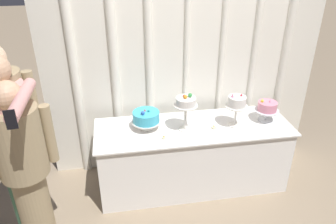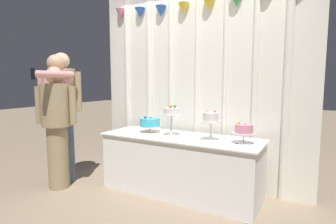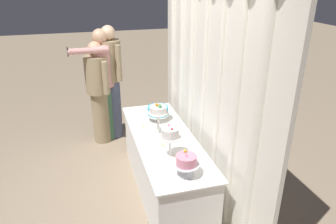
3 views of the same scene
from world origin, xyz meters
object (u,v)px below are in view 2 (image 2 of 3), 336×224
at_px(tealight_near_left, 192,138).
at_px(cake_table, 180,165).
at_px(cake_display_leftmost, 150,123).
at_px(guest_girl_blue_dress, 58,114).
at_px(cake_display_rightmost, 244,130).
at_px(cake_display_midleft, 171,113).
at_px(tealight_far_left, 150,135).
at_px(guest_man_pink_jacket, 57,123).
at_px(guest_man_dark_suit, 64,112).
at_px(cake_display_midright, 211,119).

bearing_deg(tealight_near_left, cake_table, 160.12).
distance_m(cake_display_leftmost, guest_girl_blue_dress, 1.21).
distance_m(cake_display_leftmost, cake_display_rightmost, 1.24).
bearing_deg(cake_display_midleft, cake_display_rightmost, 2.92).
height_order(cake_table, tealight_far_left, tealight_far_left).
height_order(cake_display_rightmost, guest_man_pink_jacket, guest_man_pink_jacket).
distance_m(tealight_far_left, guest_man_dark_suit, 1.29).
bearing_deg(tealight_far_left, cake_display_midleft, 29.40).
bearing_deg(cake_display_midleft, cake_display_midright, -0.76).
distance_m(cake_table, tealight_near_left, 0.42).
bearing_deg(tealight_near_left, tealight_far_left, -168.86).
height_order(cake_table, guest_man_pink_jacket, guest_man_pink_jacket).
bearing_deg(cake_table, guest_girl_blue_dress, -160.75).
bearing_deg(tealight_near_left, guest_man_pink_jacket, -161.73).
bearing_deg(guest_man_dark_suit, cake_display_midright, 10.20).
xyz_separation_m(cake_display_midleft, guest_man_dark_suit, (-1.48, -0.36, -0.03)).
bearing_deg(cake_display_midright, cake_display_leftmost, 173.88).
relative_size(cake_display_midleft, cake_display_rightmost, 1.54).
distance_m(cake_display_rightmost, guest_girl_blue_dress, 2.36).
bearing_deg(tealight_near_left, cake_display_rightmost, 7.21).
distance_m(guest_man_dark_suit, guest_man_pink_jacket, 0.27).
bearing_deg(cake_display_midleft, cake_table, 21.96).
height_order(tealight_far_left, guest_man_pink_jacket, guest_man_pink_jacket).
bearing_deg(guest_man_dark_suit, cake_display_leftmost, 22.26).
xyz_separation_m(tealight_near_left, guest_girl_blue_dress, (-1.72, -0.47, 0.23)).
bearing_deg(guest_man_pink_jacket, cake_display_midright, 16.85).
relative_size(cake_table, cake_display_leftmost, 6.88).
relative_size(tealight_far_left, tealight_near_left, 0.86).
bearing_deg(cake_display_midright, cake_display_rightmost, 8.14).
distance_m(cake_table, cake_display_midleft, 0.65).
relative_size(cake_display_midright, guest_girl_blue_dress, 0.21).
distance_m(cake_display_midright, tealight_far_left, 0.79).
distance_m(cake_display_midright, cake_display_rightmost, 0.37).
distance_m(cake_display_midleft, guest_man_pink_jacket, 1.49).
bearing_deg(guest_girl_blue_dress, guest_man_pink_jacket, -48.56).
xyz_separation_m(cake_display_midright, guest_man_pink_jacket, (-1.87, -0.57, -0.12)).
height_order(cake_table, tealight_near_left, tealight_near_left).
relative_size(cake_table, cake_display_midright, 5.46).
distance_m(cake_display_midleft, guest_man_dark_suit, 1.52).
xyz_separation_m(cake_display_leftmost, tealight_far_left, (0.14, -0.22, -0.11)).
relative_size(cake_table, guest_man_dark_suit, 1.12).
bearing_deg(tealight_far_left, cake_table, 27.30).
xyz_separation_m(cake_table, tealight_far_left, (-0.33, -0.17, 0.37)).
relative_size(cake_table, tealight_near_left, 39.53).
relative_size(cake_display_leftmost, tealight_far_left, 6.64).
xyz_separation_m(cake_table, cake_display_midright, (0.41, -0.05, 0.61)).
xyz_separation_m(cake_table, guest_man_dark_suit, (-1.57, -0.40, 0.61)).
bearing_deg(tealight_far_left, guest_man_pink_jacket, -158.64).
height_order(cake_table, cake_display_rightmost, cake_display_rightmost).
height_order(cake_table, guest_man_dark_suit, guest_man_dark_suit).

